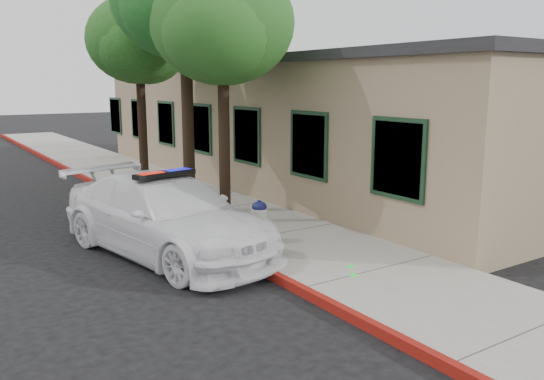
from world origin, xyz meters
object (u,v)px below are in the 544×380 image
(street_tree_mid, at_px, (184,4))
(fire_hydrant, at_px, (259,221))
(street_tree_near, at_px, (223,29))
(police_car, at_px, (166,216))
(street_tree_far, at_px, (140,44))
(clapboard_building, at_px, (302,121))

(street_tree_mid, bearing_deg, fire_hydrant, -90.31)
(street_tree_near, bearing_deg, street_tree_mid, 98.51)
(police_car, xyz_separation_m, fire_hydrant, (1.79, -0.73, -0.21))
(street_tree_near, xyz_separation_m, street_tree_far, (-0.08, 5.08, -0.06))
(street_tree_far, bearing_deg, police_car, -107.34)
(fire_hydrant, distance_m, street_tree_mid, 5.93)
(street_tree_near, bearing_deg, police_car, -149.55)
(clapboard_building, distance_m, street_tree_near, 7.52)
(police_car, relative_size, street_tree_near, 0.97)
(clapboard_building, height_order, street_tree_near, street_tree_near)
(street_tree_mid, bearing_deg, police_car, -123.13)
(fire_hydrant, bearing_deg, street_tree_near, 80.70)
(police_car, height_order, street_tree_far, street_tree_far)
(clapboard_building, xyz_separation_m, street_tree_far, (-5.63, 0.70, 2.49))
(police_car, relative_size, street_tree_mid, 0.85)
(clapboard_building, bearing_deg, street_tree_near, -141.71)
(clapboard_building, distance_m, fire_hydrant, 8.71)
(clapboard_building, relative_size, police_car, 3.54)
(police_car, height_order, street_tree_mid, street_tree_mid)
(fire_hydrant, height_order, street_tree_far, street_tree_far)
(street_tree_near, bearing_deg, street_tree_far, 90.89)
(police_car, bearing_deg, fire_hydrant, -34.17)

